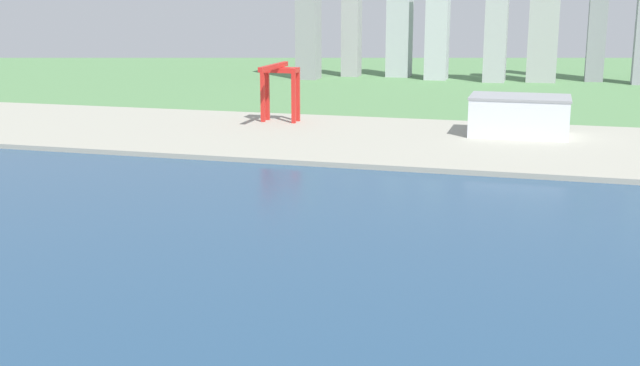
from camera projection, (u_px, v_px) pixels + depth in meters
name	position (u px, v px, depth m)	size (l,w,h in m)	color
ground_plane	(406.00, 263.00, 228.51)	(2400.00, 2400.00, 0.00)	#53814E
water_bay	(359.00, 349.00, 172.20)	(840.00, 360.00, 0.15)	navy
industrial_pier	(470.00, 144.00, 406.51)	(840.00, 140.00, 2.50)	#9C9A8B
port_crane_red	(279.00, 80.00, 463.66)	(21.17, 45.01, 34.08)	red
warehouse_main	(519.00, 116.00, 422.42)	(51.15, 33.39, 20.72)	silver
distant_skyline	(518.00, 21.00, 708.30)	(391.83, 78.13, 153.31)	gray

